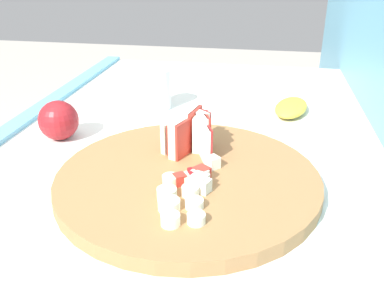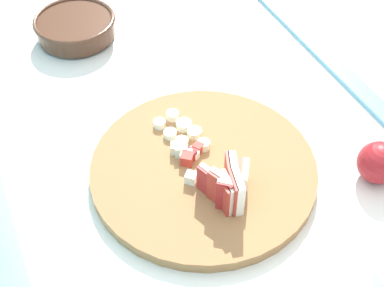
{
  "view_description": "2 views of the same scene",
  "coord_description": "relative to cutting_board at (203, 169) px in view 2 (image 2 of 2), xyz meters",
  "views": [
    {
      "loc": [
        0.55,
        0.14,
        1.21
      ],
      "look_at": [
        -0.01,
        0.04,
        0.94
      ],
      "focal_mm": 39.07,
      "sensor_mm": 36.0,
      "label": 1
    },
    {
      "loc": [
        -0.53,
        0.31,
        1.6
      ],
      "look_at": [
        0.07,
        0.04,
        0.91
      ],
      "focal_mm": 50.19,
      "sensor_mm": 36.0,
      "label": 2
    }
  ],
  "objects": [
    {
      "name": "whole_apple",
      "position": [
        -0.13,
        -0.27,
        0.03
      ],
      "size": [
        0.07,
        0.07,
        0.07
      ],
      "primitive_type": "sphere",
      "color": "maroon",
      "rests_on": "tiled_countertop"
    },
    {
      "name": "cutting_board",
      "position": [
        0.0,
        0.0,
        0.0
      ],
      "size": [
        0.39,
        0.39,
        0.02
      ],
      "primitive_type": "cylinder",
      "color": "olive",
      "rests_on": "tiled_countertop"
    },
    {
      "name": "ceramic_bowl",
      "position": [
        0.48,
        0.09,
        0.02
      ],
      "size": [
        0.18,
        0.18,
        0.05
      ],
      "color": "#4C2D1E",
      "rests_on": "tiled_countertop"
    },
    {
      "name": "apple_wedge_fan",
      "position": [
        -0.08,
        -0.0,
        0.04
      ],
      "size": [
        0.09,
        0.08,
        0.07
      ],
      "color": "#B22D23",
      "rests_on": "cutting_board"
    },
    {
      "name": "apple_dice_pile",
      "position": [
        0.02,
        0.02,
        0.02
      ],
      "size": [
        0.1,
        0.06,
        0.02
      ],
      "color": "#EFE5CC",
      "rests_on": "cutting_board"
    },
    {
      "name": "banana_slice_rows",
      "position": [
        0.08,
        0.0,
        0.02
      ],
      "size": [
        0.13,
        0.07,
        0.01
      ],
      "color": "beige",
      "rests_on": "cutting_board"
    }
  ]
}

